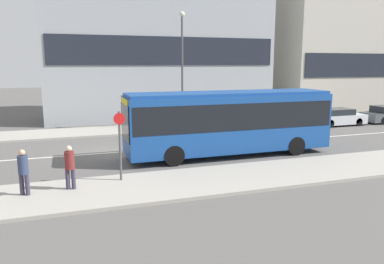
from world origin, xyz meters
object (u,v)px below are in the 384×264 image
(pedestrian_down_pavement, at_px, (70,165))
(street_lamp, at_px, (182,60))
(city_bus, at_px, (229,119))
(parked_car_0, at_px, (281,120))
(parked_car_1, at_px, (337,117))
(bus_stop_sign, at_px, (120,141))
(pedestrian_near_stop, at_px, (23,170))

(pedestrian_down_pavement, height_order, street_lamp, street_lamp)
(city_bus, relative_size, pedestrian_down_pavement, 6.51)
(parked_car_0, xyz_separation_m, parked_car_1, (4.98, 0.22, -0.06))
(parked_car_1, bearing_deg, bus_stop_sign, -153.15)
(city_bus, distance_m, street_lamp, 8.47)
(city_bus, xyz_separation_m, pedestrian_down_pavement, (-7.74, -3.38, -0.82))
(city_bus, xyz_separation_m, pedestrian_near_stop, (-9.25, -3.53, -0.82))
(pedestrian_near_stop, relative_size, bus_stop_sign, 0.60)
(parked_car_0, relative_size, street_lamp, 0.50)
(parked_car_0, xyz_separation_m, pedestrian_down_pavement, (-14.41, -9.14, 0.37))
(parked_car_0, distance_m, pedestrian_down_pavement, 17.07)
(pedestrian_down_pavement, relative_size, street_lamp, 0.20)
(city_bus, height_order, bus_stop_sign, city_bus)
(bus_stop_sign, bearing_deg, street_lamp, 61.54)
(pedestrian_near_stop, xyz_separation_m, bus_stop_sign, (3.39, 0.64, 0.67))
(parked_car_0, relative_size, bus_stop_sign, 1.47)
(parked_car_0, distance_m, pedestrian_near_stop, 18.44)
(parked_car_0, bearing_deg, street_lamp, 162.18)
(street_lamp, bearing_deg, parked_car_0, -17.82)
(pedestrian_near_stop, distance_m, street_lamp, 15.20)
(parked_car_1, xyz_separation_m, pedestrian_near_stop, (-20.91, -9.51, 0.43))
(parked_car_1, bearing_deg, pedestrian_down_pavement, -154.25)
(bus_stop_sign, bearing_deg, parked_car_0, 34.61)
(pedestrian_down_pavement, distance_m, bus_stop_sign, 2.05)
(city_bus, relative_size, bus_stop_sign, 3.88)
(bus_stop_sign, bearing_deg, pedestrian_near_stop, -169.32)
(parked_car_1, relative_size, street_lamp, 0.52)
(parked_car_0, xyz_separation_m, pedestrian_near_stop, (-15.93, -9.29, 0.37))
(parked_car_0, height_order, street_lamp, street_lamp)
(city_bus, relative_size, pedestrian_near_stop, 6.49)
(street_lamp, bearing_deg, parked_car_1, -9.41)
(city_bus, bearing_deg, pedestrian_down_pavement, -159.96)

